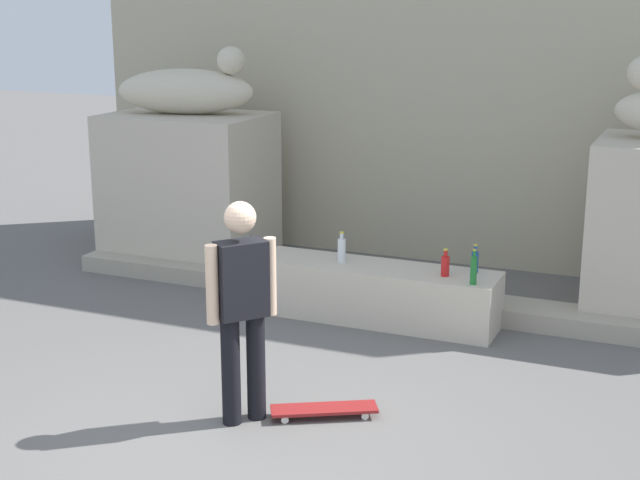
# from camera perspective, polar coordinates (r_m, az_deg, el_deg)

# --- Properties ---
(ground_plane) EXTENTS (40.00, 40.00, 0.00)m
(ground_plane) POSITION_cam_1_polar(r_m,az_deg,el_deg) (6.59, -5.62, -12.89)
(ground_plane) COLOR #605E5B
(facade_wall) EXTENTS (9.05, 0.60, 5.52)m
(facade_wall) POSITION_cam_1_polar(r_m,az_deg,el_deg) (10.98, 8.29, 13.07)
(facade_wall) COLOR #BBB296
(facade_wall) RESTS_ON ground_plane
(pedestal_left) EXTENTS (1.81, 1.30, 1.76)m
(pedestal_left) POSITION_cam_1_polar(r_m,az_deg,el_deg) (11.00, -8.12, 3.19)
(pedestal_left) COLOR beige
(pedestal_left) RESTS_ON ground_plane
(statue_reclining_left) EXTENTS (1.69, 0.93, 0.78)m
(statue_reclining_left) POSITION_cam_1_polar(r_m,az_deg,el_deg) (10.82, -8.16, 9.22)
(statue_reclining_left) COLOR beige
(statue_reclining_left) RESTS_ON pedestal_left
(ledge_block) EXTENTS (2.40, 0.62, 0.55)m
(ledge_block) POSITION_cam_1_polar(r_m,az_deg,el_deg) (8.99, 3.44, -3.29)
(ledge_block) COLOR beige
(ledge_block) RESTS_ON ground_plane
(skater) EXTENTS (0.38, 0.44, 1.67)m
(skater) POSITION_cam_1_polar(r_m,az_deg,el_deg) (6.67, -4.85, -3.89)
(skater) COLOR black
(skater) RESTS_ON ground_plane
(skateboard) EXTENTS (0.80, 0.57, 0.08)m
(skateboard) POSITION_cam_1_polar(r_m,az_deg,el_deg) (7.01, 0.25, -10.43)
(skateboard) COLOR maroon
(skateboard) RESTS_ON ground_plane
(bottle_red) EXTENTS (0.08, 0.08, 0.26)m
(bottle_red) POSITION_cam_1_polar(r_m,az_deg,el_deg) (8.62, 7.76, -1.56)
(bottle_red) COLOR red
(bottle_red) RESTS_ON ledge_block
(bottle_blue) EXTENTS (0.07, 0.07, 0.27)m
(bottle_blue) POSITION_cam_1_polar(r_m,az_deg,el_deg) (8.78, 9.57, -1.29)
(bottle_blue) COLOR #194C99
(bottle_blue) RESTS_ON ledge_block
(bottle_green) EXTENTS (0.06, 0.06, 0.33)m
(bottle_green) POSITION_cam_1_polar(r_m,az_deg,el_deg) (8.40, 9.49, -1.82)
(bottle_green) COLOR #1E722D
(bottle_green) RESTS_ON ledge_block
(bottle_clear) EXTENTS (0.08, 0.08, 0.31)m
(bottle_clear) POSITION_cam_1_polar(r_m,az_deg,el_deg) (8.98, 1.35, -0.61)
(bottle_clear) COLOR silver
(bottle_clear) RESTS_ON ledge_block
(stair_step) EXTENTS (7.34, 0.50, 0.18)m
(stair_step) POSITION_cam_1_polar(r_m,az_deg,el_deg) (9.47, 4.40, -3.52)
(stair_step) COLOR #A9A08F
(stair_step) RESTS_ON ground_plane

